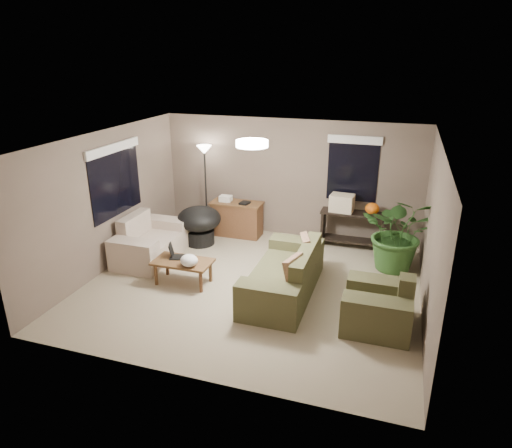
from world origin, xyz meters
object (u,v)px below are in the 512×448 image
(papasan_chair, at_px, (199,223))
(cat_scratching_post, at_px, (400,299))
(desk, at_px, (237,219))
(coffee_table, at_px, (183,264))
(main_sofa, at_px, (286,277))
(loveseat, at_px, (150,243))
(armchair, at_px, (379,308))
(houseplant, at_px, (398,241))
(floor_lamp, at_px, (205,160))
(console_table, at_px, (353,227))

(papasan_chair, height_order, cat_scratching_post, papasan_chair)
(desk, bearing_deg, cat_scratching_post, -32.49)
(desk, distance_m, cat_scratching_post, 4.11)
(coffee_table, bearing_deg, main_sofa, 6.47)
(loveseat, relative_size, armchair, 1.60)
(armchair, relative_size, cat_scratching_post, 2.00)
(loveseat, bearing_deg, armchair, -13.87)
(coffee_table, relative_size, houseplant, 0.69)
(main_sofa, distance_m, papasan_chair, 2.68)
(loveseat, bearing_deg, houseplant, 11.76)
(armchair, height_order, floor_lamp, floor_lamp)
(console_table, bearing_deg, main_sofa, -109.42)
(console_table, distance_m, houseplant, 1.20)
(loveseat, height_order, desk, loveseat)
(main_sofa, relative_size, desk, 2.00)
(main_sofa, bearing_deg, console_table, 70.58)
(armchair, relative_size, coffee_table, 1.00)
(desk, bearing_deg, papasan_chair, -129.90)
(floor_lamp, bearing_deg, desk, -6.34)
(coffee_table, distance_m, papasan_chair, 1.75)
(floor_lamp, bearing_deg, console_table, 0.48)
(armchair, bearing_deg, loveseat, 166.13)
(houseplant, bearing_deg, papasan_chair, -179.86)
(main_sofa, distance_m, desk, 2.73)
(houseplant, bearing_deg, cat_scratching_post, -86.04)
(main_sofa, height_order, floor_lamp, floor_lamp)
(coffee_table, relative_size, console_table, 0.77)
(console_table, xyz_separation_m, papasan_chair, (-3.03, -0.79, 0.03))
(loveseat, bearing_deg, floor_lamp, 75.10)
(armchair, bearing_deg, main_sofa, 160.67)
(main_sofa, bearing_deg, houseplant, 41.30)
(papasan_chair, xyz_separation_m, floor_lamp, (-0.17, 0.77, 1.13))
(console_table, bearing_deg, loveseat, -154.65)
(armchair, height_order, console_table, armchair)
(coffee_table, height_order, desk, desk)
(main_sofa, xyz_separation_m, armchair, (1.51, -0.53, 0.00))
(floor_lamp, relative_size, houseplant, 1.33)
(console_table, relative_size, floor_lamp, 0.68)
(desk, relative_size, papasan_chair, 1.22)
(loveseat, height_order, houseplant, houseplant)
(armchair, distance_m, houseplant, 2.05)
(cat_scratching_post, bearing_deg, coffee_table, -177.36)
(armchair, xyz_separation_m, houseplant, (0.19, 2.03, 0.26))
(desk, relative_size, floor_lamp, 0.58)
(main_sofa, xyz_separation_m, floor_lamp, (-2.40, 2.25, 1.30))
(loveseat, height_order, console_table, loveseat)
(main_sofa, relative_size, armchair, 2.20)
(floor_lamp, distance_m, cat_scratching_post, 4.99)
(main_sofa, distance_m, coffee_table, 1.78)
(desk, relative_size, houseplant, 0.76)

